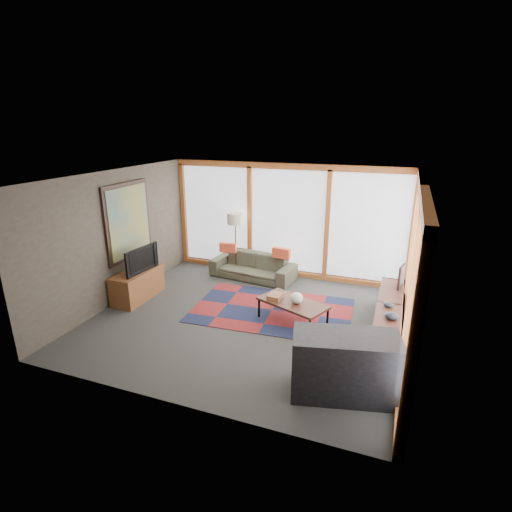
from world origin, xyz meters
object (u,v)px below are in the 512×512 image
at_px(television, 139,259).
at_px(floor_lamp, 236,244).
at_px(bookshelf, 389,319).
at_px(sofa, 253,266).
at_px(tv_console, 138,285).
at_px(bar_counter, 345,366).
at_px(coffee_table, 292,312).

bearing_deg(television, floor_lamp, -27.26).
height_order(floor_lamp, bookshelf, floor_lamp).
xyz_separation_m(sofa, tv_console, (-1.79, -1.88, 0.01)).
bearing_deg(bar_counter, floor_lamp, 117.48).
relative_size(floor_lamp, bar_counter, 1.09).
bearing_deg(tv_console, television, 10.38).
xyz_separation_m(sofa, bar_counter, (2.62, -3.49, 0.15)).
bearing_deg(floor_lamp, television, -122.53).
height_order(bookshelf, tv_console, tv_console).
distance_m(tv_console, bar_counter, 4.70).
height_order(sofa, tv_console, tv_console).
bearing_deg(coffee_table, floor_lamp, 135.40).
bearing_deg(tv_console, coffee_table, 1.59).
xyz_separation_m(tv_console, bar_counter, (4.41, -1.61, 0.13)).
height_order(floor_lamp, coffee_table, floor_lamp).
bearing_deg(sofa, floor_lamp, 174.67).
height_order(sofa, bookshelf, bookshelf).
bearing_deg(floor_lamp, bar_counter, -49.27).
bearing_deg(sofa, tv_console, -126.79).
relative_size(sofa, floor_lamp, 1.31).
height_order(sofa, bar_counter, bar_counter).
relative_size(sofa, bookshelf, 0.82).
distance_m(floor_lamp, bookshelf, 4.00).
bearing_deg(tv_console, bookshelf, 2.51).
bearing_deg(coffee_table, bar_counter, -55.36).
relative_size(tv_console, television, 1.32).
bearing_deg(television, bookshelf, -82.34).
relative_size(sofa, television, 2.15).
distance_m(television, bar_counter, 4.66).
bearing_deg(television, tv_console, 105.65).
bearing_deg(bookshelf, bar_counter, -104.38).
relative_size(coffee_table, bar_counter, 0.89).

